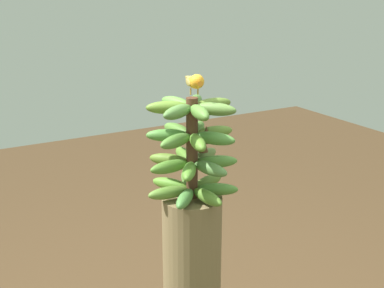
{
  "coord_description": "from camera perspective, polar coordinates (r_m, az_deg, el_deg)",
  "views": [
    {
      "loc": [
        1.38,
        -0.77,
        1.66
      ],
      "look_at": [
        0.0,
        0.0,
        1.15
      ],
      "focal_mm": 45.85,
      "sensor_mm": 36.0,
      "label": 1
    }
  ],
  "objects": [
    {
      "name": "perched_bird",
      "position": [
        1.65,
        0.38,
        7.23
      ],
      "size": [
        0.18,
        0.08,
        0.08
      ],
      "color": "#C68933",
      "rests_on": "banana_bunch"
    },
    {
      "name": "banana_bunch",
      "position": [
        1.67,
        0.03,
        -0.56
      ],
      "size": [
        0.32,
        0.32,
        0.36
      ],
      "color": "#4C2D1E",
      "rests_on": "banana_tree"
    }
  ]
}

